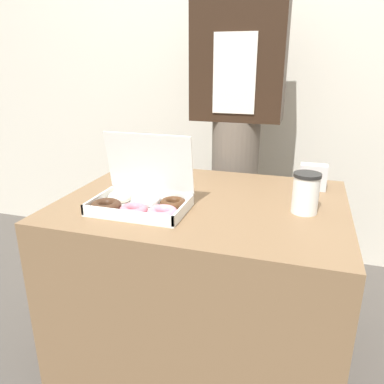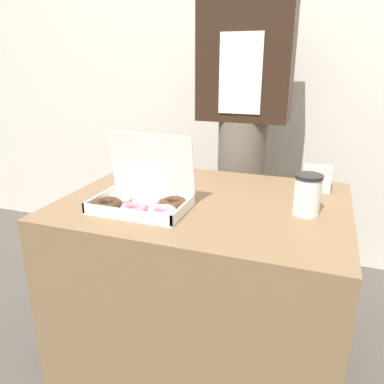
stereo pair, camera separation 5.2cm
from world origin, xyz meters
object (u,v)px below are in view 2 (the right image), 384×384
donut_box (142,199)px  napkin_holder (317,178)px  coffee_cup (307,195)px  person_customer (244,124)px

donut_box → napkin_holder: bearing=35.6°
coffee_cup → donut_box: bearing=-165.7°
coffee_cup → person_customer: size_ratio=0.08×
donut_box → coffee_cup: size_ratio=2.40×
donut_box → coffee_cup: 0.58m
person_customer → coffee_cup: bearing=-60.7°
person_customer → napkin_holder: bearing=-44.0°
napkin_holder → person_customer: person_customer is taller
donut_box → napkin_holder: (0.59, 0.42, 0.01)m
napkin_holder → person_customer: size_ratio=0.06×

